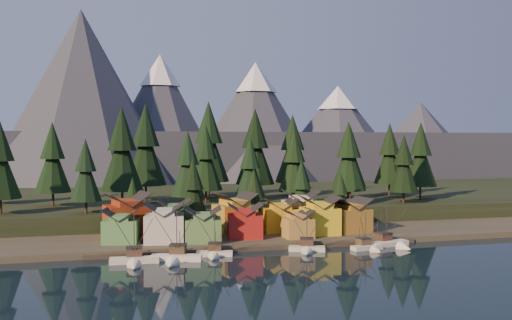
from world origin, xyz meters
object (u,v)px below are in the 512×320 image
object	(u,v)px
house_front_0	(121,225)
house_front_1	(164,221)
boat_2	(214,248)
boat_4	(307,243)
boat_6	(392,238)
house_back_0	(127,214)
boat_0	(134,254)
boat_1	(175,252)
boat_5	(369,242)
house_back_1	(174,216)

from	to	relation	value
house_front_0	house_front_1	world-z (taller)	house_front_1
boat_2	house_front_0	world-z (taller)	house_front_0
house_front_0	house_front_1	distance (m)	10.22
boat_4	boat_6	world-z (taller)	boat_6
boat_6	house_back_0	distance (m)	66.01
house_front_0	house_front_1	xyz separation A→B (m)	(9.99, -2.03, 0.76)
boat_0	boat_6	xyz separation A→B (m)	(61.46, 3.38, -0.04)
house_front_0	house_back_0	size ratio (longest dim) A/B	0.78
boat_1	boat_6	world-z (taller)	boat_1
boat_0	house_back_0	xyz separation A→B (m)	(-0.39, 25.82, 5.22)
boat_2	boat_1	bearing A→B (deg)	-145.81
boat_6	boat_5	bearing A→B (deg)	-175.00
house_front_1	house_back_0	distance (m)	13.31
boat_1	boat_2	world-z (taller)	boat_1
boat_5	house_back_0	world-z (taller)	house_back_0
boat_1	house_front_0	world-z (taller)	boat_1
boat_2	boat_5	world-z (taller)	boat_2
boat_2	boat_5	size ratio (longest dim) A/B	1.04
boat_1	house_front_1	bearing A→B (deg)	109.79
boat_2	house_front_0	xyz separation A→B (m)	(-19.65, 14.40, 3.73)
boat_2	house_back_1	distance (m)	22.86
house_front_1	house_back_1	world-z (taller)	house_front_1
boat_4	house_front_1	bearing A→B (deg)	178.62
boat_5	house_front_1	bearing A→B (deg)	153.27
boat_1	house_front_0	xyz separation A→B (m)	(-10.62, 17.44, 3.59)
boat_4	boat_5	xyz separation A→B (m)	(14.68, -2.17, -0.14)
boat_5	boat_6	world-z (taller)	boat_6
boat_1	house_front_0	bearing A→B (deg)	138.79
boat_2	house_front_1	distance (m)	16.32
boat_4	house_front_0	world-z (taller)	house_front_0
boat_5	boat_2	bearing A→B (deg)	167.31
boat_2	house_front_1	bearing A→B (deg)	143.56
boat_2	boat_6	world-z (taller)	boat_6
house_front_0	house_back_1	xyz separation A→B (m)	(13.48, 7.16, 0.67)
boat_0	boat_1	bearing A→B (deg)	3.86
boat_1	house_front_0	distance (m)	20.73
boat_0	boat_6	bearing A→B (deg)	6.66
boat_1	boat_4	size ratio (longest dim) A/B	1.15
house_front_1	boat_4	bearing A→B (deg)	-12.84
boat_5	house_front_1	world-z (taller)	house_front_1
house_front_1	boat_2	bearing A→B (deg)	-43.18
house_front_0	house_front_1	bearing A→B (deg)	-0.06
boat_4	house_back_0	world-z (taller)	house_back_0
boat_0	house_front_1	world-z (taller)	house_front_1
boat_0	boat_2	xyz separation A→B (m)	(17.56, 3.09, -0.12)
boat_1	boat_2	distance (m)	9.52
house_back_0	house_back_1	world-z (taller)	house_back_0
house_back_1	boat_6	bearing A→B (deg)	-15.83
boat_1	house_back_1	size ratio (longest dim) A/B	1.30
house_back_0	boat_2	bearing A→B (deg)	-64.46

